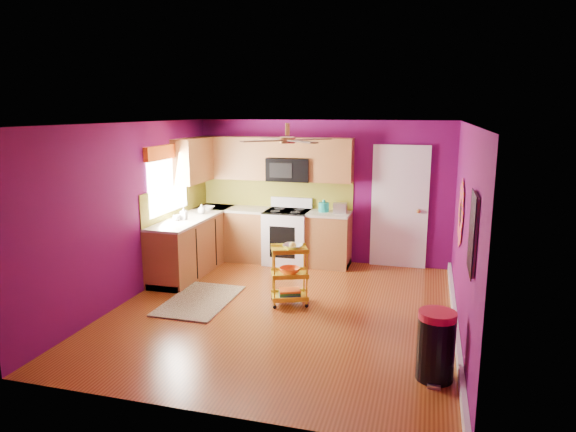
% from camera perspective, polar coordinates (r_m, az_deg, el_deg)
% --- Properties ---
extents(ground, '(5.00, 5.00, 0.00)m').
position_cam_1_polar(ground, '(7.07, -0.50, -10.44)').
color(ground, brown).
rests_on(ground, ground).
extents(room_envelope, '(4.54, 5.04, 2.52)m').
position_cam_1_polar(room_envelope, '(6.63, -0.30, 2.73)').
color(room_envelope, '#5F0A4F').
rests_on(room_envelope, ground).
extents(lower_cabinets, '(2.81, 2.31, 0.94)m').
position_cam_1_polar(lower_cabinets, '(8.99, -5.58, -2.74)').
color(lower_cabinets, brown).
rests_on(lower_cabinets, ground).
extents(electric_range, '(0.76, 0.66, 1.13)m').
position_cam_1_polar(electric_range, '(9.06, -0.07, -2.25)').
color(electric_range, white).
rests_on(electric_range, ground).
extents(upper_cabinetry, '(2.80, 2.30, 1.26)m').
position_cam_1_polar(upper_cabinetry, '(9.04, -4.32, 6.17)').
color(upper_cabinetry, brown).
rests_on(upper_cabinetry, ground).
extents(left_window, '(0.08, 1.35, 1.08)m').
position_cam_1_polar(left_window, '(8.43, -13.20, 5.06)').
color(left_window, white).
rests_on(left_window, ground).
extents(panel_door, '(0.95, 0.11, 2.15)m').
position_cam_1_polar(panel_door, '(8.93, 12.29, 0.84)').
color(panel_door, white).
rests_on(panel_door, ground).
extents(right_wall_art, '(0.04, 2.74, 1.04)m').
position_cam_1_polar(right_wall_art, '(6.10, 19.12, -0.51)').
color(right_wall_art, black).
rests_on(right_wall_art, ground).
extents(ceiling_fan, '(1.01, 1.01, 0.26)m').
position_cam_1_polar(ceiling_fan, '(6.75, -0.06, 8.52)').
color(ceiling_fan, '#BF8C3F').
rests_on(ceiling_fan, ground).
extents(shag_rug, '(0.87, 1.41, 0.02)m').
position_cam_1_polar(shag_rug, '(7.49, -9.76, -9.24)').
color(shag_rug, '#322110').
rests_on(shag_rug, ground).
extents(rolling_cart, '(0.59, 0.51, 0.90)m').
position_cam_1_polar(rolling_cart, '(7.13, 0.24, -6.31)').
color(rolling_cart, yellow).
rests_on(rolling_cart, ground).
extents(trash_can, '(0.38, 0.41, 0.72)m').
position_cam_1_polar(trash_can, '(5.48, 16.10, -13.68)').
color(trash_can, black).
rests_on(trash_can, ground).
extents(teal_kettle, '(0.18, 0.18, 0.21)m').
position_cam_1_polar(teal_kettle, '(8.88, 3.99, 1.01)').
color(teal_kettle, '#128D81').
rests_on(teal_kettle, lower_cabinets).
extents(toaster, '(0.22, 0.15, 0.18)m').
position_cam_1_polar(toaster, '(8.77, 5.81, 0.89)').
color(toaster, beige).
rests_on(toaster, lower_cabinets).
extents(soap_bottle_a, '(0.09, 0.10, 0.21)m').
position_cam_1_polar(soap_bottle_a, '(8.39, -11.52, 0.31)').
color(soap_bottle_a, '#EA3F72').
rests_on(soap_bottle_a, lower_cabinets).
extents(soap_bottle_b, '(0.13, 0.13, 0.17)m').
position_cam_1_polar(soap_bottle_b, '(8.80, -9.57, 0.78)').
color(soap_bottle_b, white).
rests_on(soap_bottle_b, lower_cabinets).
extents(counter_dish, '(0.23, 0.23, 0.06)m').
position_cam_1_polar(counter_dish, '(9.18, -8.88, 0.90)').
color(counter_dish, white).
rests_on(counter_dish, lower_cabinets).
extents(counter_cup, '(0.12, 0.12, 0.09)m').
position_cam_1_polar(counter_cup, '(8.34, -12.25, -0.19)').
color(counter_cup, white).
rests_on(counter_cup, lower_cabinets).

